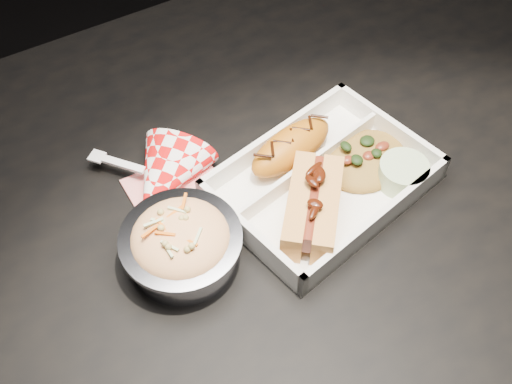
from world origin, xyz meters
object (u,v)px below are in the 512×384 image
dining_table (273,223)px  food_tray (322,183)px  hotdog (313,205)px  napkin_fork (163,178)px  fried_pastry (291,147)px  foil_coleslaw_cup (181,243)px

dining_table → food_tray: 0.12m
hotdog → food_tray: bearing=-7.1°
food_tray → napkin_fork: napkin_fork is taller
fried_pastry → hotdog: hotdog is taller
dining_table → fried_pastry: size_ratio=9.64×
fried_pastry → food_tray: bearing=-78.4°
food_tray → foil_coleslaw_cup: (-0.19, -0.01, 0.02)m
food_tray → foil_coleslaw_cup: foil_coleslaw_cup is taller
food_tray → fried_pastry: fried_pastry is taller
fried_pastry → hotdog: bearing=-107.2°
dining_table → hotdog: 0.14m
dining_table → napkin_fork: (-0.12, 0.06, 0.11)m
dining_table → hotdog: size_ratio=8.83×
fried_pastry → foil_coleslaw_cup: 0.19m
food_tray → hotdog: 0.06m
hotdog → napkin_fork: size_ratio=0.87×
dining_table → napkin_fork: bearing=153.4°
hotdog → napkin_fork: 0.19m
fried_pastry → napkin_fork: napkin_fork is taller
napkin_fork → dining_table: bearing=24.6°
food_tray → dining_table: bearing=125.9°
dining_table → food_tray: (0.04, -0.04, 0.10)m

